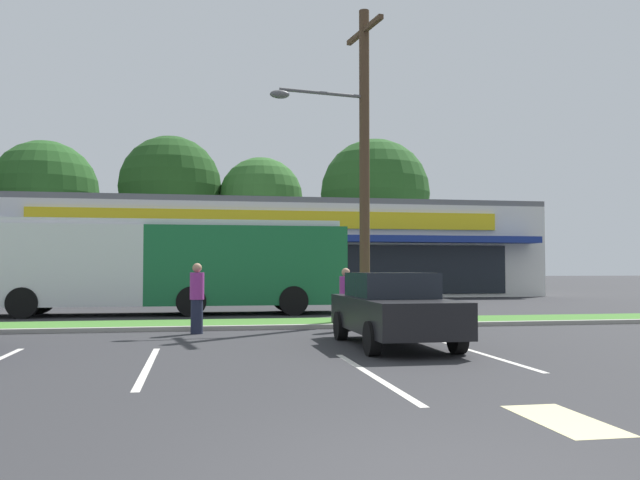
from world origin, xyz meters
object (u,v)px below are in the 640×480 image
car_3 (393,309)px  pedestrian_near_bench (197,298)px  utility_pole (360,154)px  pedestrian_by_pole (346,299)px  city_bus (165,264)px

car_3 → pedestrian_near_bench: size_ratio=2.58×
utility_pole → pedestrian_by_pole: bearing=-112.5°
pedestrian_near_bench → pedestrian_by_pole: pedestrian_near_bench is taller
utility_pole → car_3: utility_pole is taller
car_3 → pedestrian_by_pole: 3.40m
car_3 → pedestrian_near_bench: (-4.01, 3.37, 0.10)m
utility_pole → pedestrian_by_pole: (-0.91, -2.19, -4.15)m
pedestrian_near_bench → car_3: bearing=111.6°
pedestrian_near_bench → pedestrian_by_pole: bearing=152.0°
city_bus → pedestrian_near_bench: bearing=99.5°
pedestrian_near_bench → pedestrian_by_pole: (3.76, 0.03, -0.06)m
city_bus → pedestrian_near_bench: city_bus is taller
utility_pole → pedestrian_near_bench: (-4.66, -2.22, -4.09)m
utility_pole → car_3: bearing=-96.7°
pedestrian_by_pole → car_3: bearing=-12.4°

